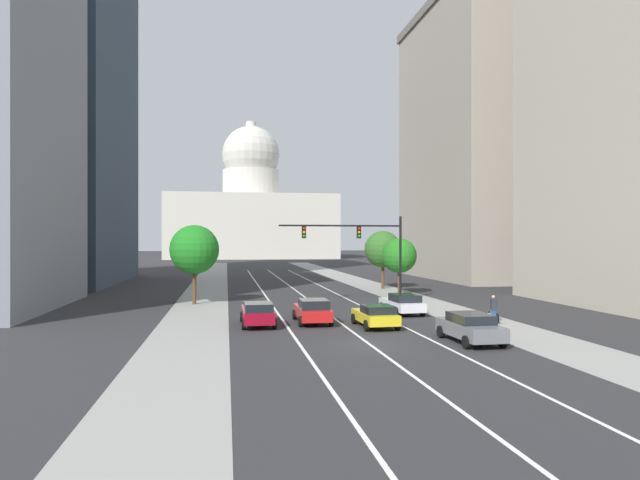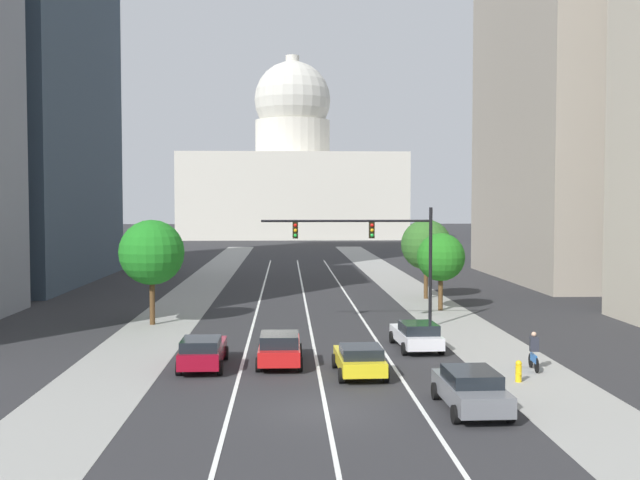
{
  "view_description": "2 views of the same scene",
  "coord_description": "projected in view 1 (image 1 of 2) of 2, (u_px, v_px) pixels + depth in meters",
  "views": [
    {
      "loc": [
        -7.02,
        -27.14,
        5.2
      ],
      "look_at": [
        0.7,
        19.35,
        5.17
      ],
      "focal_mm": 31.78,
      "sensor_mm": 36.0,
      "label": 1
    },
    {
      "loc": [
        -1.4,
        -26.29,
        7.39
      ],
      "look_at": [
        0.53,
        16.55,
        5.27
      ],
      "focal_mm": 42.07,
      "sensor_mm": 36.0,
      "label": 2
    }
  ],
  "objects": [
    {
      "name": "car_yellow",
      "position": [
        376.0,
        315.0,
        33.49
      ],
      "size": [
        2.16,
        4.25,
        1.36
      ],
      "rotation": [
        0.0,
        0.0,
        1.6
      ],
      "color": "yellow",
      "rests_on": "ground"
    },
    {
      "name": "sidewalk_right",
      "position": [
        370.0,
        286.0,
        63.93
      ],
      "size": [
        4.26,
        130.0,
        0.01
      ],
      "primitive_type": "cube",
      "color": "gray",
      "rests_on": "ground"
    },
    {
      "name": "lane_stripe_center",
      "position": [
        303.0,
        295.0,
        52.59
      ],
      "size": [
        0.16,
        90.0,
        0.01
      ],
      "primitive_type": "cube",
      "color": "white",
      "rests_on": "ground"
    },
    {
      "name": "street_tree_far_right",
      "position": [
        383.0,
        249.0,
        59.91
      ],
      "size": [
        3.88,
        3.88,
        6.13
      ],
      "color": "#51381E",
      "rests_on": "ground"
    },
    {
      "name": "car_crimson",
      "position": [
        258.0,
        313.0,
        34.08
      ],
      "size": [
        2.01,
        4.69,
        1.48
      ],
      "rotation": [
        0.0,
        0.0,
        1.58
      ],
      "color": "maroon",
      "rests_on": "ground"
    },
    {
      "name": "car_red",
      "position": [
        312.0,
        310.0,
        35.21
      ],
      "size": [
        2.08,
        4.75,
        1.53
      ],
      "rotation": [
        0.0,
        0.0,
        1.56
      ],
      "color": "red",
      "rests_on": "ground"
    },
    {
      "name": "street_tree_near_right",
      "position": [
        399.0,
        256.0,
        53.64
      ],
      "size": [
        3.31,
        3.31,
        5.35
      ],
      "color": "#51381E",
      "rests_on": "ground"
    },
    {
      "name": "traffic_signal_mast",
      "position": [
        362.0,
        242.0,
        46.09
      ],
      "size": [
        10.15,
        0.39,
        7.14
      ],
      "color": "black",
      "rests_on": "ground"
    },
    {
      "name": "car_white",
      "position": [
        402.0,
        303.0,
        39.58
      ],
      "size": [
        2.22,
        4.78,
        1.43
      ],
      "rotation": [
        0.0,
        0.0,
        1.62
      ],
      "color": "silver",
      "rests_on": "ground"
    },
    {
      "name": "street_tree_mid_left",
      "position": [
        194.0,
        250.0,
        45.41
      ],
      "size": [
        3.94,
        3.94,
        6.39
      ],
      "color": "#51381E",
      "rests_on": "ground"
    },
    {
      "name": "fire_hydrant",
      "position": [
        489.0,
        320.0,
        33.1
      ],
      "size": [
        0.26,
        0.35,
        0.91
      ],
      "color": "yellow",
      "rests_on": "ground"
    },
    {
      "name": "lane_stripe_right",
      "position": [
        339.0,
        295.0,
        53.15
      ],
      "size": [
        0.16,
        90.0,
        0.01
      ],
      "primitive_type": "cube",
      "color": "white",
      "rests_on": "ground"
    },
    {
      "name": "ground_plane",
      "position": [
        286.0,
        283.0,
        67.39
      ],
      "size": [
        400.0,
        400.0,
        0.0
      ],
      "primitive_type": "plane",
      "color": "#2B2B2D"
    },
    {
      "name": "office_tower_far_left",
      "position": [
        32.0,
        50.0,
        66.88
      ],
      "size": [
        20.89,
        27.87,
        55.18
      ],
      "color": "#334251",
      "rests_on": "ground"
    },
    {
      "name": "car_gray",
      "position": [
        470.0,
        327.0,
        28.55
      ],
      "size": [
        2.14,
        4.62,
        1.48
      ],
      "rotation": [
        0.0,
        0.0,
        1.59
      ],
      "color": "slate",
      "rests_on": "ground"
    },
    {
      "name": "lane_stripe_left",
      "position": [
        266.0,
        296.0,
        52.03
      ],
      "size": [
        0.16,
        90.0,
        0.01
      ],
      "primitive_type": "cube",
      "color": "white",
      "rests_on": "ground"
    },
    {
      "name": "cyclist",
      "position": [
        494.0,
        309.0,
        35.38
      ],
      "size": [
        0.38,
        1.7,
        1.72
      ],
      "rotation": [
        0.0,
        0.0,
        1.5
      ],
      "color": "black",
      "rests_on": "ground"
    },
    {
      "name": "capitol_building",
      "position": [
        251.0,
        214.0,
        162.2
      ],
      "size": [
        46.5,
        29.28,
        39.0
      ],
      "color": "beige",
      "rests_on": "ground"
    },
    {
      "name": "sidewalk_left",
      "position": [
        208.0,
        288.0,
        60.98
      ],
      "size": [
        4.26,
        130.0,
        0.01
      ],
      "primitive_type": "cube",
      "color": "gray",
      "rests_on": "ground"
    },
    {
      "name": "office_tower_far_right",
      "position": [
        490.0,
        141.0,
        76.54
      ],
      "size": [
        17.92,
        27.13,
        36.98
      ],
      "color": "#9E9384",
      "rests_on": "ground"
    }
  ]
}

